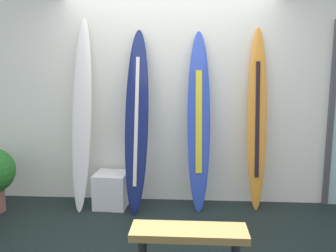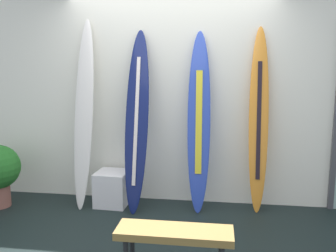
{
  "view_description": "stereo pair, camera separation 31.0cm",
  "coord_description": "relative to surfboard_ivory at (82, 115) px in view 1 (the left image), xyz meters",
  "views": [
    {
      "loc": [
        0.26,
        -3.15,
        1.69
      ],
      "look_at": [
        -0.0,
        0.95,
        1.0
      ],
      "focal_mm": 38.25,
      "sensor_mm": 36.0,
      "label": 1
    },
    {
      "loc": [
        0.56,
        -3.12,
        1.69
      ],
      "look_at": [
        -0.0,
        0.95,
        1.0
      ],
      "focal_mm": 38.25,
      "sensor_mm": 36.0,
      "label": 2
    }
  ],
  "objects": [
    {
      "name": "ground",
      "position": [
        1.01,
        -0.93,
        -1.15
      ],
      "size": [
        8.0,
        8.0,
        0.04
      ],
      "primitive_type": "cube",
      "color": "black"
    },
    {
      "name": "wall_back",
      "position": [
        1.01,
        0.37,
        0.27
      ],
      "size": [
        7.2,
        0.2,
        2.8
      ],
      "primitive_type": "cube",
      "color": "white",
      "rests_on": "ground"
    },
    {
      "name": "surfboard_ivory",
      "position": [
        0.0,
        0.0,
        0.0
      ],
      "size": [
        0.24,
        0.5,
        2.25
      ],
      "color": "silver",
      "rests_on": "ground"
    },
    {
      "name": "surfboard_navy",
      "position": [
        0.65,
        -0.03,
        -0.07
      ],
      "size": [
        0.29,
        0.55,
        2.12
      ],
      "color": "navy",
      "rests_on": "ground"
    },
    {
      "name": "surfboard_cobalt",
      "position": [
        1.37,
        0.04,
        -0.08
      ],
      "size": [
        0.29,
        0.4,
        2.09
      ],
      "color": "#2D49B9",
      "rests_on": "ground"
    },
    {
      "name": "surfboard_sunset",
      "position": [
        2.05,
        0.1,
        -0.08
      ],
      "size": [
        0.24,
        0.3,
        2.14
      ],
      "color": "orange",
      "rests_on": "ground"
    },
    {
      "name": "display_block_left",
      "position": [
        0.33,
        0.01,
        -0.92
      ],
      "size": [
        0.4,
        0.4,
        0.42
      ],
      "color": "silver",
      "rests_on": "ground"
    },
    {
      "name": "bench",
      "position": [
        1.27,
        -1.47,
        -0.75
      ],
      "size": [
        0.91,
        0.28,
        0.44
      ],
      "color": "olive",
      "rests_on": "ground"
    }
  ]
}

